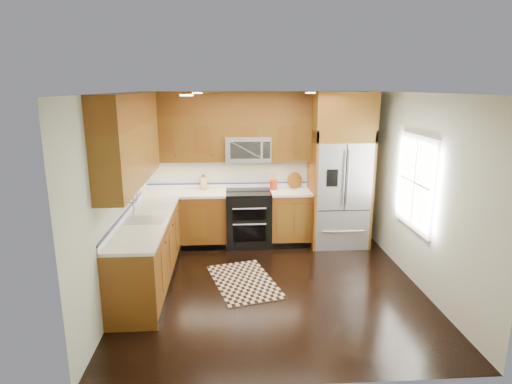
{
  "coord_description": "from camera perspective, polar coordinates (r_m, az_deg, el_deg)",
  "views": [
    {
      "loc": [
        -0.57,
        -5.36,
        2.68
      ],
      "look_at": [
        -0.19,
        0.6,
        1.2
      ],
      "focal_mm": 30.0,
      "sensor_mm": 36.0,
      "label": 1
    }
  ],
  "objects": [
    {
      "name": "microwave",
      "position": [
        7.24,
        -1.1,
        5.81
      ],
      "size": [
        0.76,
        0.4,
        0.42
      ],
      "color": "#B2B2B7",
      "rests_on": "ground"
    },
    {
      "name": "rug",
      "position": [
        6.16,
        -1.63,
        -11.82
      ],
      "size": [
        1.1,
        1.48,
        0.01
      ],
      "primitive_type": "cube",
      "rotation": [
        0.0,
        0.0,
        0.26
      ],
      "color": "black",
      "rests_on": "ground"
    },
    {
      "name": "countertop",
      "position": [
        6.63,
        -8.01,
        -1.61
      ],
      "size": [
        2.86,
        3.01,
        0.04
      ],
      "color": "white",
      "rests_on": "base_cabinets"
    },
    {
      "name": "wall_right",
      "position": [
        6.1,
        21.36,
        -0.13
      ],
      "size": [
        0.02,
        4.0,
        2.6
      ],
      "primitive_type": "cube",
      "color": "beige",
      "rests_on": "ground"
    },
    {
      "name": "range",
      "position": [
        7.38,
        -1.0,
        -3.53
      ],
      "size": [
        0.76,
        0.67,
        0.95
      ],
      "color": "black",
      "rests_on": "ground"
    },
    {
      "name": "ground",
      "position": [
        6.02,
        2.22,
        -12.53
      ],
      "size": [
        4.0,
        4.0,
        0.0
      ],
      "primitive_type": "plane",
      "color": "black",
      "rests_on": "ground"
    },
    {
      "name": "wall_back",
      "position": [
        7.51,
        0.76,
        3.32
      ],
      "size": [
        4.0,
        0.02,
        2.6
      ],
      "primitive_type": "cube",
      "color": "beige",
      "rests_on": "ground"
    },
    {
      "name": "refrigerator",
      "position": [
        7.37,
        11.13,
        2.88
      ],
      "size": [
        0.98,
        0.75,
        2.6
      ],
      "color": "#B2B2B7",
      "rests_on": "ground"
    },
    {
      "name": "window",
      "position": [
        6.25,
        20.49,
        1.2
      ],
      "size": [
        0.04,
        1.1,
        1.3
      ],
      "color": "white",
      "rests_on": "ground"
    },
    {
      "name": "upper_cabinets",
      "position": [
        6.51,
        -8.84,
        7.97
      ],
      "size": [
        2.85,
        3.0,
        1.15
      ],
      "color": "brown",
      "rests_on": "ground"
    },
    {
      "name": "base_cabinets",
      "position": [
        6.68,
        -9.17,
        -5.78
      ],
      "size": [
        2.85,
        3.0,
        0.9
      ],
      "color": "brown",
      "rests_on": "ground"
    },
    {
      "name": "utensil_crock",
      "position": [
        7.39,
        2.34,
        1.29
      ],
      "size": [
        0.17,
        0.17,
        0.37
      ],
      "color": "#AC2F15",
      "rests_on": "countertop"
    },
    {
      "name": "cutting_board",
      "position": [
        7.54,
        5.17,
        0.59
      ],
      "size": [
        0.38,
        0.38,
        0.02
      ],
      "primitive_type": "cylinder",
      "rotation": [
        0.0,
        0.0,
        0.42
      ],
      "color": "brown",
      "rests_on": "countertop"
    },
    {
      "name": "wall_left",
      "position": [
        5.72,
        -18.02,
        -0.75
      ],
      "size": [
        0.02,
        4.0,
        2.6
      ],
      "primitive_type": "cube",
      "color": "beige",
      "rests_on": "ground"
    },
    {
      "name": "knife_block",
      "position": [
        7.47,
        -7.04,
        1.18
      ],
      "size": [
        0.12,
        0.15,
        0.26
      ],
      "color": "tan",
      "rests_on": "countertop"
    },
    {
      "name": "sink_faucet",
      "position": [
        5.95,
        -14.8,
        -3.03
      ],
      "size": [
        0.54,
        0.44,
        0.37
      ],
      "color": "#B2B2B7",
      "rests_on": "countertop"
    }
  ]
}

